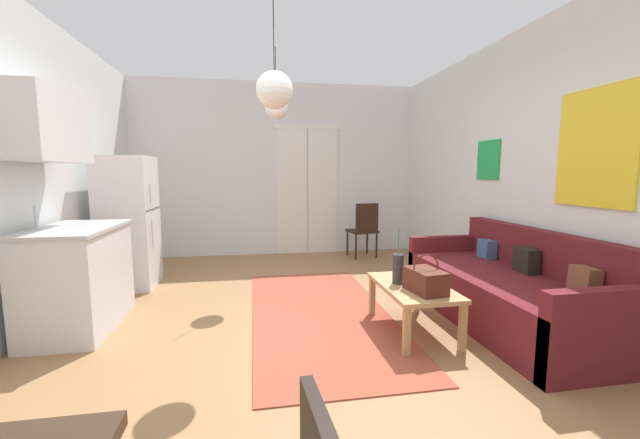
{
  "coord_description": "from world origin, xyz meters",
  "views": [
    {
      "loc": [
        -0.41,
        -3.0,
        1.36
      ],
      "look_at": [
        0.31,
        1.12,
        0.84
      ],
      "focal_mm": 21.28,
      "sensor_mm": 36.0,
      "label": 1
    }
  ],
  "objects_px": {
    "couch": "(511,292)",
    "coffee_table": "(413,291)",
    "handbag": "(426,280)",
    "accent_chair": "(364,228)",
    "pendant_lamp_near": "(274,90)",
    "bamboo_vase": "(398,269)",
    "refrigerator": "(129,222)",
    "pendant_lamp_far": "(276,107)"
  },
  "relations": [
    {
      "from": "pendant_lamp_far",
      "to": "refrigerator",
      "type": "bearing_deg",
      "value": 175.35
    },
    {
      "from": "handbag",
      "to": "pendant_lamp_far",
      "type": "relative_size",
      "value": 0.44
    },
    {
      "from": "bamboo_vase",
      "to": "pendant_lamp_far",
      "type": "height_order",
      "value": "pendant_lamp_far"
    },
    {
      "from": "couch",
      "to": "accent_chair",
      "type": "height_order",
      "value": "accent_chair"
    },
    {
      "from": "accent_chair",
      "to": "pendant_lamp_far",
      "type": "xyz_separation_m",
      "value": [
        -1.44,
        -1.16,
        1.64
      ]
    },
    {
      "from": "refrigerator",
      "to": "bamboo_vase",
      "type": "bearing_deg",
      "value": -33.3
    },
    {
      "from": "couch",
      "to": "pendant_lamp_far",
      "type": "bearing_deg",
      "value": 141.07
    },
    {
      "from": "couch",
      "to": "accent_chair",
      "type": "relative_size",
      "value": 2.43
    },
    {
      "from": "coffee_table",
      "to": "handbag",
      "type": "xyz_separation_m",
      "value": [
        0.01,
        -0.2,
        0.15
      ]
    },
    {
      "from": "pendant_lamp_near",
      "to": "pendant_lamp_far",
      "type": "bearing_deg",
      "value": 86.0
    },
    {
      "from": "couch",
      "to": "bamboo_vase",
      "type": "height_order",
      "value": "bamboo_vase"
    },
    {
      "from": "refrigerator",
      "to": "pendant_lamp_far",
      "type": "distance_m",
      "value": 2.22
    },
    {
      "from": "coffee_table",
      "to": "refrigerator",
      "type": "height_order",
      "value": "refrigerator"
    },
    {
      "from": "handbag",
      "to": "pendant_lamp_near",
      "type": "distance_m",
      "value": 1.95
    },
    {
      "from": "couch",
      "to": "accent_chair",
      "type": "bearing_deg",
      "value": 101.54
    },
    {
      "from": "couch",
      "to": "handbag",
      "type": "height_order",
      "value": "couch"
    },
    {
      "from": "handbag",
      "to": "accent_chair",
      "type": "relative_size",
      "value": 0.42
    },
    {
      "from": "couch",
      "to": "coffee_table",
      "type": "bearing_deg",
      "value": -177.03
    },
    {
      "from": "coffee_table",
      "to": "pendant_lamp_far",
      "type": "distance_m",
      "value": 2.65
    },
    {
      "from": "bamboo_vase",
      "to": "pendant_lamp_near",
      "type": "relative_size",
      "value": 0.5
    },
    {
      "from": "coffee_table",
      "to": "bamboo_vase",
      "type": "height_order",
      "value": "bamboo_vase"
    },
    {
      "from": "coffee_table",
      "to": "handbag",
      "type": "relative_size",
      "value": 2.48
    },
    {
      "from": "refrigerator",
      "to": "pendant_lamp_near",
      "type": "bearing_deg",
      "value": -44.37
    },
    {
      "from": "bamboo_vase",
      "to": "pendant_lamp_near",
      "type": "xyz_separation_m",
      "value": [
        -1.03,
        0.14,
        1.48
      ]
    },
    {
      "from": "couch",
      "to": "pendant_lamp_near",
      "type": "height_order",
      "value": "pendant_lamp_near"
    },
    {
      "from": "handbag",
      "to": "accent_chair",
      "type": "xyz_separation_m",
      "value": [
        0.39,
        3.03,
        -0.02
      ]
    },
    {
      "from": "couch",
      "to": "bamboo_vase",
      "type": "xyz_separation_m",
      "value": [
        -1.09,
        0.01,
        0.26
      ]
    },
    {
      "from": "coffee_table",
      "to": "pendant_lamp_far",
      "type": "relative_size",
      "value": 1.1
    },
    {
      "from": "bamboo_vase",
      "to": "accent_chair",
      "type": "bearing_deg",
      "value": 79.37
    },
    {
      "from": "handbag",
      "to": "pendant_lamp_far",
      "type": "height_order",
      "value": "pendant_lamp_far"
    },
    {
      "from": "pendant_lamp_far",
      "to": "couch",
      "type": "bearing_deg",
      "value": -38.93
    },
    {
      "from": "handbag",
      "to": "refrigerator",
      "type": "relative_size",
      "value": 0.24
    },
    {
      "from": "handbag",
      "to": "accent_chair",
      "type": "height_order",
      "value": "accent_chair"
    },
    {
      "from": "bamboo_vase",
      "to": "refrigerator",
      "type": "height_order",
      "value": "refrigerator"
    },
    {
      "from": "refrigerator",
      "to": "pendant_lamp_near",
      "type": "relative_size",
      "value": 1.64
    },
    {
      "from": "accent_chair",
      "to": "pendant_lamp_far",
      "type": "distance_m",
      "value": 2.47
    },
    {
      "from": "pendant_lamp_near",
      "to": "refrigerator",
      "type": "bearing_deg",
      "value": 135.63
    },
    {
      "from": "pendant_lamp_far",
      "to": "handbag",
      "type": "bearing_deg",
      "value": -60.68
    },
    {
      "from": "handbag",
      "to": "pendant_lamp_near",
      "type": "bearing_deg",
      "value": 160.65
    },
    {
      "from": "refrigerator",
      "to": "accent_chair",
      "type": "distance_m",
      "value": 3.36
    },
    {
      "from": "accent_chair",
      "to": "pendant_lamp_far",
      "type": "relative_size",
      "value": 1.07
    },
    {
      "from": "couch",
      "to": "handbag",
      "type": "distance_m",
      "value": 1.02
    }
  ]
}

